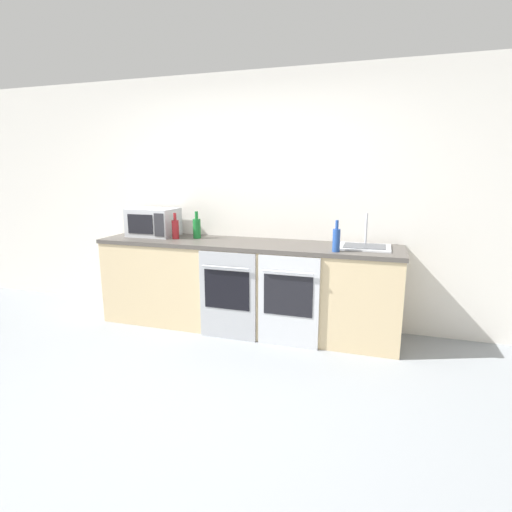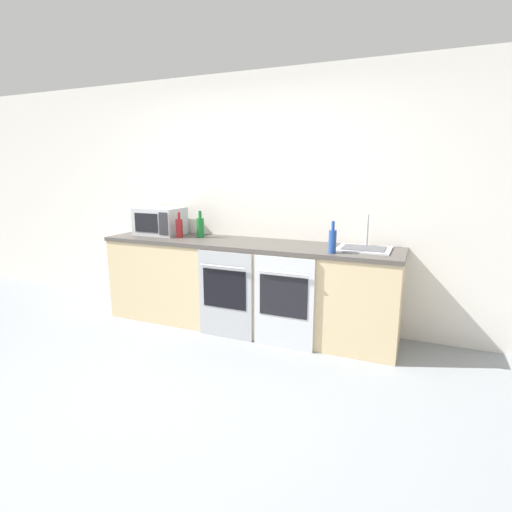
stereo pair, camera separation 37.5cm
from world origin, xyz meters
TOP-DOWN VIEW (x-y plane):
  - ground_plane at (0.00, 0.00)m, footprint 16.00×16.00m
  - wall_back at (0.00, 1.96)m, footprint 10.00×0.06m
  - counter_back at (0.00, 1.61)m, footprint 3.07×0.66m
  - oven_left at (-0.07, 1.28)m, footprint 0.57×0.06m
  - oven_right at (0.53, 1.28)m, footprint 0.57×0.06m
  - microwave at (-1.09, 1.69)m, footprint 0.50×0.38m
  - bottle_blue at (0.93, 1.39)m, footprint 0.07×0.07m
  - bottle_green at (-0.57, 1.68)m, footprint 0.08×0.08m
  - bottle_red at (-0.76, 1.58)m, footprint 0.07×0.07m
  - sink at (1.16, 1.66)m, footprint 0.47×0.39m

SIDE VIEW (x-z plane):
  - ground_plane at x=0.00m, z-range 0.00..0.00m
  - oven_left at x=-0.07m, z-range 0.01..0.87m
  - oven_right at x=0.53m, z-range 0.01..0.87m
  - counter_back at x=0.00m, z-range 0.00..0.91m
  - sink at x=1.16m, z-range 0.77..1.08m
  - bottle_red at x=-0.76m, z-range 0.88..1.15m
  - bottle_blue at x=0.93m, z-range 0.88..1.16m
  - bottle_green at x=-0.57m, z-range 0.88..1.16m
  - microwave at x=-1.09m, z-range 0.91..1.21m
  - wall_back at x=0.00m, z-range 0.00..2.60m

